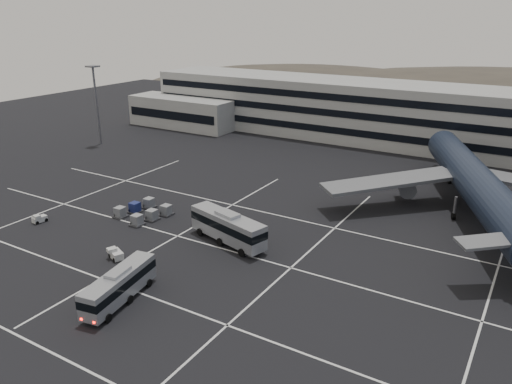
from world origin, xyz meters
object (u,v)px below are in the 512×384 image
(bus_far, at_px, (228,226))
(uld_cluster, at_px, (143,211))
(trijet_main, at_px, (477,185))
(bus_near, at_px, (119,284))
(tug_a, at_px, (39,219))

(bus_far, relative_size, uld_cluster, 1.53)
(trijet_main, height_order, uld_cluster, trijet_main)
(bus_near, bearing_deg, uld_cluster, 117.67)
(bus_near, xyz_separation_m, tug_a, (-26.39, 9.40, -1.51))
(bus_far, distance_m, uld_cluster, 16.56)
(trijet_main, height_order, bus_near, trijet_main)
(bus_far, height_order, tug_a, bus_far)
(bus_far, xyz_separation_m, uld_cluster, (-16.45, 0.98, -1.63))
(trijet_main, distance_m, uld_cluster, 51.08)
(trijet_main, relative_size, tug_a, 25.79)
(tug_a, bearing_deg, bus_far, 24.70)
(bus_near, xyz_separation_m, uld_cluster, (-14.61, 19.25, -1.27))
(trijet_main, height_order, bus_far, trijet_main)
(trijet_main, distance_m, tug_a, 66.26)
(tug_a, bearing_deg, uld_cluster, 47.16)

